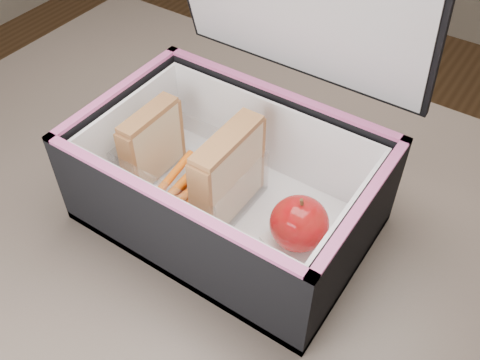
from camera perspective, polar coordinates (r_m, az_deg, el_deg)
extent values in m
cube|color=brown|center=(0.65, 2.37, -8.75)|extent=(1.20, 0.80, 0.03)
cube|color=#382D26|center=(1.35, -9.97, 2.64)|extent=(0.05, 0.05, 0.72)
cube|color=black|center=(0.62, 6.15, 18.37)|extent=(0.33, 0.06, 0.21)
cube|color=beige|center=(0.69, -9.78, 3.95)|extent=(0.01, 0.09, 0.09)
cube|color=#B15961|center=(0.69, -9.28, 3.50)|extent=(0.01, 0.08, 0.08)
cube|color=beige|center=(0.68, -8.84, 3.50)|extent=(0.01, 0.09, 0.09)
cube|color=#925E35|center=(0.65, -9.80, 6.88)|extent=(0.02, 0.09, 0.01)
cube|color=beige|center=(0.62, -1.92, 0.73)|extent=(0.01, 0.10, 0.11)
cube|color=#B15961|center=(0.62, -1.24, 0.13)|extent=(0.01, 0.10, 0.10)
cube|color=beige|center=(0.62, -0.57, 0.08)|extent=(0.01, 0.10, 0.11)
cube|color=#925E35|center=(0.58, -1.34, 4.41)|extent=(0.03, 0.11, 0.01)
cylinder|color=orange|center=(0.67, -7.27, -1.76)|extent=(0.01, 0.08, 0.01)
cylinder|color=orange|center=(0.65, -6.23, -1.84)|extent=(0.02, 0.08, 0.01)
cylinder|color=orange|center=(0.67, -7.00, 0.75)|extent=(0.02, 0.08, 0.01)
cylinder|color=orange|center=(0.66, -5.16, -2.05)|extent=(0.02, 0.08, 0.01)
cylinder|color=orange|center=(0.66, -6.47, -0.76)|extent=(0.02, 0.08, 0.01)
cylinder|color=orange|center=(0.66, -5.69, 0.27)|extent=(0.01, 0.08, 0.01)
cylinder|color=orange|center=(0.68, -4.16, -0.13)|extent=(0.02, 0.08, 0.01)
cube|color=white|center=(0.63, 6.66, -6.72)|extent=(0.09, 0.09, 0.01)
ellipsoid|color=maroon|center=(0.60, 6.33, -4.63)|extent=(0.08, 0.08, 0.06)
cylinder|color=#4D351B|center=(0.57, 6.60, -2.39)|extent=(0.01, 0.01, 0.01)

